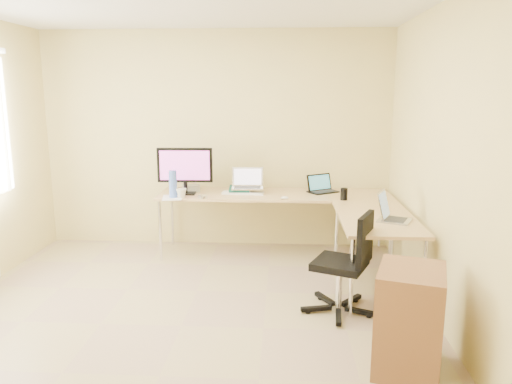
# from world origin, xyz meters

# --- Properties ---
(floor) EXTENTS (4.50, 4.50, 0.00)m
(floor) POSITION_xyz_m (0.00, 0.00, 0.00)
(floor) COLOR tan
(floor) RESTS_ON ground
(wall_back) EXTENTS (4.50, 0.00, 4.50)m
(wall_back) POSITION_xyz_m (0.00, 2.25, 1.30)
(wall_back) COLOR #E7D57F
(wall_back) RESTS_ON ground
(wall_front) EXTENTS (4.50, 0.00, 4.50)m
(wall_front) POSITION_xyz_m (0.00, -2.25, 1.30)
(wall_front) COLOR #E7D57F
(wall_front) RESTS_ON ground
(wall_right) EXTENTS (0.00, 4.50, 4.50)m
(wall_right) POSITION_xyz_m (2.10, 0.00, 1.30)
(wall_right) COLOR #E7D57F
(wall_right) RESTS_ON ground
(desk_main) EXTENTS (2.65, 0.70, 0.73)m
(desk_main) POSITION_xyz_m (0.72, 1.85, 0.36)
(desk_main) COLOR tan
(desk_main) RESTS_ON ground
(desk_return) EXTENTS (0.70, 1.30, 0.73)m
(desk_return) POSITION_xyz_m (1.70, 0.85, 0.36)
(desk_return) COLOR tan
(desk_return) RESTS_ON ground
(monitor) EXTENTS (0.63, 0.22, 0.53)m
(monitor) POSITION_xyz_m (-0.29, 1.76, 1.00)
(monitor) COLOR black
(monitor) RESTS_ON desk_main
(book_stack) EXTENTS (0.25, 0.33, 0.05)m
(book_stack) POSITION_xyz_m (0.31, 1.93, 0.76)
(book_stack) COLOR #13584B
(book_stack) RESTS_ON desk_main
(laptop_center) EXTENTS (0.37, 0.29, 0.23)m
(laptop_center) POSITION_xyz_m (0.41, 1.86, 0.90)
(laptop_center) COLOR #BEBEBE
(laptop_center) RESTS_ON desk_main
(laptop_black) EXTENTS (0.41, 0.38, 0.21)m
(laptop_black) POSITION_xyz_m (1.28, 1.95, 0.83)
(laptop_black) COLOR black
(laptop_black) RESTS_ON desk_main
(keyboard) EXTENTS (0.48, 0.17, 0.02)m
(keyboard) POSITION_xyz_m (0.36, 1.81, 0.74)
(keyboard) COLOR white
(keyboard) RESTS_ON desk_main
(mouse) EXTENTS (0.10, 0.09, 0.03)m
(mouse) POSITION_xyz_m (0.84, 1.55, 0.75)
(mouse) COLOR white
(mouse) RESTS_ON desk_main
(mug) EXTENTS (0.12, 0.12, 0.11)m
(mug) POSITION_xyz_m (-0.30, 1.55, 0.78)
(mug) COLOR silver
(mug) RESTS_ON desk_main
(cd_stack) EXTENTS (0.11, 0.11, 0.03)m
(cd_stack) POSITION_xyz_m (-0.06, 1.55, 0.74)
(cd_stack) COLOR silver
(cd_stack) RESTS_ON desk_main
(water_bottle) EXTENTS (0.11, 0.11, 0.31)m
(water_bottle) POSITION_xyz_m (-0.39, 1.55, 0.88)
(water_bottle) COLOR #4B6ECC
(water_bottle) RESTS_ON desk_main
(papers) EXTENTS (0.26, 0.33, 0.01)m
(papers) POSITION_xyz_m (-0.40, 1.55, 0.73)
(papers) COLOR white
(papers) RESTS_ON desk_main
(white_box) EXTENTS (0.23, 0.19, 0.08)m
(white_box) POSITION_xyz_m (-0.26, 1.92, 0.77)
(white_box) COLOR beige
(white_box) RESTS_ON desk_main
(desk_fan) EXTENTS (0.29, 0.29, 0.27)m
(desk_fan) POSITION_xyz_m (-0.23, 2.05, 0.87)
(desk_fan) COLOR silver
(desk_fan) RESTS_ON desk_main
(black_cup) EXTENTS (0.09, 0.09, 0.13)m
(black_cup) POSITION_xyz_m (1.48, 1.55, 0.79)
(black_cup) COLOR black
(black_cup) RESTS_ON desk_main
(laptop_return) EXTENTS (0.40, 0.37, 0.22)m
(laptop_return) POSITION_xyz_m (1.83, 0.70, 0.84)
(laptop_return) COLOR #B2B5C8
(laptop_return) RESTS_ON desk_return
(office_chair) EXTENTS (0.71, 0.71, 0.90)m
(office_chair) POSITION_xyz_m (1.31, 0.36, 0.50)
(office_chair) COLOR black
(office_chair) RESTS_ON ground
(cabinet) EXTENTS (0.56, 0.63, 0.73)m
(cabinet) POSITION_xyz_m (1.68, -0.52, 0.36)
(cabinet) COLOR brown
(cabinet) RESTS_ON ground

